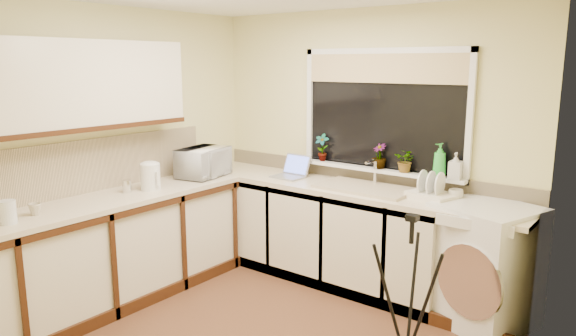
{
  "coord_description": "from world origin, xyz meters",
  "views": [
    {
      "loc": [
        2.37,
        -2.71,
        1.97
      ],
      "look_at": [
        -0.14,
        0.55,
        1.15
      ],
      "focal_mm": 32.89,
      "sensor_mm": 36.0,
      "label": 1
    }
  ],
  "objects_px": {
    "kettle": "(150,177)",
    "steel_jar": "(127,186)",
    "cup_back": "(456,195)",
    "microwave": "(203,162)",
    "soap_bottle_clear": "(455,166)",
    "laptop": "(292,171)",
    "plant_a": "(322,147)",
    "plant_d": "(406,161)",
    "tripod": "(409,290)",
    "plant_c": "(379,156)",
    "dish_rack": "(433,196)",
    "glass_jug": "(8,212)",
    "cup_left": "(35,209)",
    "washing_machine": "(484,265)",
    "soap_bottle_green": "(440,160)"
  },
  "relations": [
    {
      "from": "tripod",
      "to": "washing_machine",
      "type": "bearing_deg",
      "value": 92.82
    },
    {
      "from": "washing_machine",
      "to": "dish_rack",
      "type": "xyz_separation_m",
      "value": [
        -0.45,
        0.03,
        0.46
      ]
    },
    {
      "from": "plant_c",
      "to": "cup_back",
      "type": "height_order",
      "value": "plant_c"
    },
    {
      "from": "plant_a",
      "to": "glass_jug",
      "type": "bearing_deg",
      "value": -107.97
    },
    {
      "from": "laptop",
      "to": "washing_machine",
      "type": "bearing_deg",
      "value": 0.5
    },
    {
      "from": "dish_rack",
      "to": "cup_back",
      "type": "relative_size",
      "value": 3.11
    },
    {
      "from": "laptop",
      "to": "plant_a",
      "type": "relative_size",
      "value": 1.16
    },
    {
      "from": "kettle",
      "to": "dish_rack",
      "type": "height_order",
      "value": "kettle"
    },
    {
      "from": "plant_a",
      "to": "washing_machine",
      "type": "bearing_deg",
      "value": -7.78
    },
    {
      "from": "laptop",
      "to": "cup_back",
      "type": "relative_size",
      "value": 2.59
    },
    {
      "from": "dish_rack",
      "to": "microwave",
      "type": "xyz_separation_m",
      "value": [
        -2.09,
        -0.51,
        0.11
      ]
    },
    {
      "from": "cup_left",
      "to": "steel_jar",
      "type": "bearing_deg",
      "value": 93.32
    },
    {
      "from": "kettle",
      "to": "soap_bottle_green",
      "type": "bearing_deg",
      "value": 33.56
    },
    {
      "from": "plant_a",
      "to": "plant_c",
      "type": "distance_m",
      "value": 0.61
    },
    {
      "from": "cup_back",
      "to": "kettle",
      "type": "bearing_deg",
      "value": -150.9
    },
    {
      "from": "dish_rack",
      "to": "cup_back",
      "type": "distance_m",
      "value": 0.18
    },
    {
      "from": "soap_bottle_clear",
      "to": "cup_left",
      "type": "bearing_deg",
      "value": -133.23
    },
    {
      "from": "kettle",
      "to": "steel_jar",
      "type": "xyz_separation_m",
      "value": [
        -0.08,
        -0.18,
        -0.06
      ]
    },
    {
      "from": "plant_c",
      "to": "plant_d",
      "type": "relative_size",
      "value": 1.11
    },
    {
      "from": "plant_c",
      "to": "plant_d",
      "type": "bearing_deg",
      "value": -3.04
    },
    {
      "from": "plant_a",
      "to": "cup_back",
      "type": "distance_m",
      "value": 1.38
    },
    {
      "from": "glass_jug",
      "to": "cup_left",
      "type": "relative_size",
      "value": 1.77
    },
    {
      "from": "laptop",
      "to": "plant_a",
      "type": "xyz_separation_m",
      "value": [
        0.21,
        0.19,
        0.23
      ]
    },
    {
      "from": "plant_a",
      "to": "plant_c",
      "type": "xyz_separation_m",
      "value": [
        0.61,
        0.0,
        -0.02
      ]
    },
    {
      "from": "glass_jug",
      "to": "laptop",
      "type": "bearing_deg",
      "value": 75.39
    },
    {
      "from": "cup_back",
      "to": "microwave",
      "type": "bearing_deg",
      "value": -165.6
    },
    {
      "from": "laptop",
      "to": "steel_jar",
      "type": "relative_size",
      "value": 2.88
    },
    {
      "from": "soap_bottle_clear",
      "to": "cup_back",
      "type": "relative_size",
      "value": 1.85
    },
    {
      "from": "kettle",
      "to": "dish_rack",
      "type": "xyz_separation_m",
      "value": [
        2.05,
        1.16,
        -0.08
      ]
    },
    {
      "from": "microwave",
      "to": "cup_left",
      "type": "height_order",
      "value": "microwave"
    },
    {
      "from": "glass_jug",
      "to": "microwave",
      "type": "relative_size",
      "value": 0.32
    },
    {
      "from": "plant_d",
      "to": "soap_bottle_green",
      "type": "bearing_deg",
      "value": 0.02
    },
    {
      "from": "laptop",
      "to": "plant_a",
      "type": "bearing_deg",
      "value": 43.58
    },
    {
      "from": "plant_d",
      "to": "microwave",
      "type": "bearing_deg",
      "value": -158.65
    },
    {
      "from": "kettle",
      "to": "soap_bottle_clear",
      "type": "distance_m",
      "value": 2.55
    },
    {
      "from": "washing_machine",
      "to": "soap_bottle_green",
      "type": "bearing_deg",
      "value": 174.47
    },
    {
      "from": "plant_c",
      "to": "plant_d",
      "type": "xyz_separation_m",
      "value": [
        0.26,
        -0.01,
        -0.01
      ]
    },
    {
      "from": "kettle",
      "to": "glass_jug",
      "type": "bearing_deg",
      "value": -88.71
    },
    {
      "from": "plant_a",
      "to": "plant_d",
      "type": "distance_m",
      "value": 0.87
    },
    {
      "from": "tripod",
      "to": "soap_bottle_green",
      "type": "distance_m",
      "value": 1.31
    },
    {
      "from": "soap_bottle_green",
      "to": "tripod",
      "type": "bearing_deg",
      "value": -76.33
    },
    {
      "from": "soap_bottle_clear",
      "to": "cup_back",
      "type": "bearing_deg",
      "value": -62.91
    },
    {
      "from": "soap_bottle_clear",
      "to": "plant_a",
      "type": "bearing_deg",
      "value": 179.42
    },
    {
      "from": "plant_a",
      "to": "cup_back",
      "type": "height_order",
      "value": "plant_a"
    },
    {
      "from": "plant_d",
      "to": "soap_bottle_green",
      "type": "distance_m",
      "value": 0.3
    },
    {
      "from": "plant_a",
      "to": "cup_left",
      "type": "relative_size",
      "value": 2.87
    },
    {
      "from": "steel_jar",
      "to": "plant_a",
      "type": "relative_size",
      "value": 0.4
    },
    {
      "from": "cup_back",
      "to": "tripod",
      "type": "bearing_deg",
      "value": -85.6
    },
    {
      "from": "tripod",
      "to": "steel_jar",
      "type": "xyz_separation_m",
      "value": [
        -2.37,
        -0.44,
        0.44
      ]
    },
    {
      "from": "tripod",
      "to": "steel_jar",
      "type": "distance_m",
      "value": 2.45
    }
  ]
}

